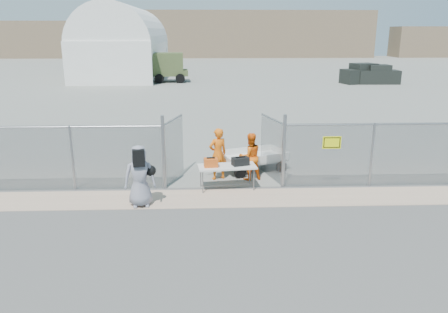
{
  "coord_description": "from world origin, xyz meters",
  "views": [
    {
      "loc": [
        -0.54,
        -11.96,
        5.13
      ],
      "look_at": [
        0.0,
        2.0,
        1.1
      ],
      "focal_mm": 35.0,
      "sensor_mm": 36.0,
      "label": 1
    }
  ],
  "objects_px": {
    "folding_table": "(227,177)",
    "utility_trailer": "(252,160)",
    "security_worker_left": "(218,154)",
    "security_worker_right": "(250,157)",
    "visitor": "(140,176)"
  },
  "relations": [
    {
      "from": "security_worker_right",
      "to": "folding_table",
      "type": "bearing_deg",
      "value": 32.92
    },
    {
      "from": "security_worker_right",
      "to": "visitor",
      "type": "height_order",
      "value": "visitor"
    },
    {
      "from": "folding_table",
      "to": "visitor",
      "type": "bearing_deg",
      "value": -159.83
    },
    {
      "from": "folding_table",
      "to": "utility_trailer",
      "type": "height_order",
      "value": "folding_table"
    },
    {
      "from": "utility_trailer",
      "to": "security_worker_right",
      "type": "bearing_deg",
      "value": -122.61
    },
    {
      "from": "utility_trailer",
      "to": "visitor",
      "type": "bearing_deg",
      "value": -159.71
    },
    {
      "from": "security_worker_left",
      "to": "visitor",
      "type": "xyz_separation_m",
      "value": [
        -2.41,
        -2.39,
        0.01
      ]
    },
    {
      "from": "folding_table",
      "to": "security_worker_left",
      "type": "xyz_separation_m",
      "value": [
        -0.27,
        1.02,
        0.53
      ]
    },
    {
      "from": "security_worker_left",
      "to": "security_worker_right",
      "type": "distance_m",
      "value": 1.14
    },
    {
      "from": "visitor",
      "to": "folding_table",
      "type": "bearing_deg",
      "value": 17.73
    },
    {
      "from": "folding_table",
      "to": "utility_trailer",
      "type": "xyz_separation_m",
      "value": [
        1.07,
        2.05,
        -0.02
      ]
    },
    {
      "from": "security_worker_left",
      "to": "security_worker_right",
      "type": "bearing_deg",
      "value": 152.51
    },
    {
      "from": "security_worker_right",
      "to": "visitor",
      "type": "relative_size",
      "value": 0.9
    },
    {
      "from": "folding_table",
      "to": "utility_trailer",
      "type": "bearing_deg",
      "value": 55.52
    },
    {
      "from": "folding_table",
      "to": "security_worker_left",
      "type": "bearing_deg",
      "value": 98.14
    }
  ]
}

